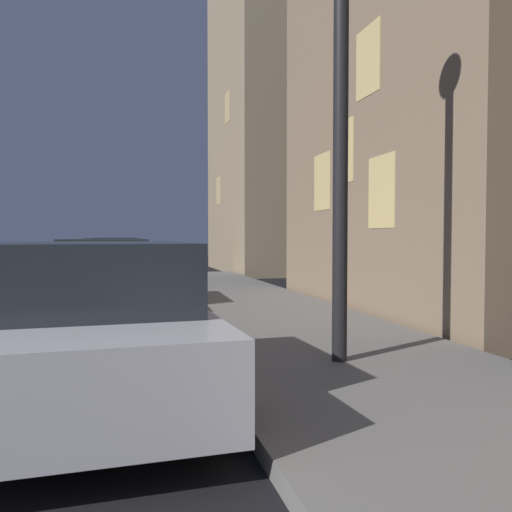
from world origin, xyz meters
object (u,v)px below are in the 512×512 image
object	(u,v)px
car_silver	(89,323)
car_red	(114,254)
street_lamp	(341,42)
car_black	(112,260)
car_yellow_cab	(107,275)

from	to	relation	value
car_silver	car_red	size ratio (longest dim) A/B	0.93
street_lamp	car_silver	bearing A→B (deg)	-172.35
car_black	car_red	distance (m)	6.36
car_black	street_lamp	distance (m)	12.90
car_black	street_lamp	bearing A→B (deg)	-78.36
car_yellow_cab	car_red	bearing A→B (deg)	89.99
car_yellow_cab	car_red	distance (m)	12.93
car_yellow_cab	car_silver	bearing A→B (deg)	-89.96
car_yellow_cab	car_red	xyz separation A→B (m)	(0.00, 12.93, -0.00)
car_silver	car_black	distance (m)	12.68
car_yellow_cab	car_black	distance (m)	6.58
street_lamp	car_red	bearing A→B (deg)	97.74
car_silver	street_lamp	bearing A→B (deg)	7.65
car_red	street_lamp	xyz separation A→B (m)	(2.54, -18.69, 2.81)
car_black	car_red	size ratio (longest dim) A/B	0.99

